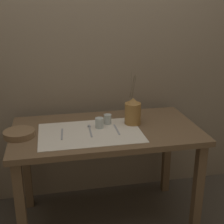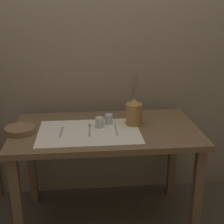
{
  "view_description": "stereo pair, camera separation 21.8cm",
  "coord_description": "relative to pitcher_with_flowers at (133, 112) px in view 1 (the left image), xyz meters",
  "views": [
    {
      "loc": [
        -0.37,
        -2.02,
        1.62
      ],
      "look_at": [
        0.05,
        0.0,
        0.9
      ],
      "focal_mm": 50.0,
      "sensor_mm": 36.0,
      "label": 1
    },
    {
      "loc": [
        -0.15,
        -2.05,
        1.62
      ],
      "look_at": [
        0.05,
        0.0,
        0.9
      ],
      "focal_mm": 50.0,
      "sensor_mm": 36.0,
      "label": 2
    }
  ],
  "objects": [
    {
      "name": "linen_cloth",
      "position": [
        -0.33,
        -0.11,
        -0.09
      ],
      "size": [
        0.7,
        0.46,
        0.0
      ],
      "color": "beige",
      "rests_on": "wooden_table"
    },
    {
      "name": "fork_inner",
      "position": [
        -0.14,
        -0.1,
        -0.09
      ],
      "size": [
        0.01,
        0.18,
        0.0
      ],
      "color": "#939399",
      "rests_on": "wooden_table"
    },
    {
      "name": "pitcher_with_flowers",
      "position": [
        0.0,
        0.0,
        0.0
      ],
      "size": [
        0.12,
        0.12,
        0.39
      ],
      "color": "olive",
      "rests_on": "wooden_table"
    },
    {
      "name": "ground_plane",
      "position": [
        -0.21,
        -0.05,
        -0.87
      ],
      "size": [
        12.0,
        12.0,
        0.0
      ],
      "primitive_type": "plane",
      "color": "#473F35"
    },
    {
      "name": "wooden_table",
      "position": [
        -0.21,
        -0.05,
        -0.2
      ],
      "size": [
        1.32,
        0.72,
        0.78
      ],
      "color": "brown",
      "rests_on": "ground_plane"
    },
    {
      "name": "wooden_bowl",
      "position": [
        -0.8,
        -0.07,
        -0.07
      ],
      "size": [
        0.21,
        0.21,
        0.04
      ],
      "color": "brown",
      "rests_on": "wooden_table"
    },
    {
      "name": "glass_tumbler_far",
      "position": [
        -0.18,
        0.03,
        -0.05
      ],
      "size": [
        0.06,
        0.06,
        0.07
      ],
      "color": "#B7C1BC",
      "rests_on": "wooden_table"
    },
    {
      "name": "spoon_outer",
      "position": [
        -0.32,
        -0.04,
        -0.09
      ],
      "size": [
        0.02,
        0.2,
        0.02
      ],
      "color": "#939399",
      "rests_on": "wooden_table"
    },
    {
      "name": "fork_outer",
      "position": [
        -0.52,
        -0.1,
        -0.09
      ],
      "size": [
        0.02,
        0.18,
        0.0
      ],
      "color": "#939399",
      "rests_on": "wooden_table"
    },
    {
      "name": "glass_tumbler_near",
      "position": [
        -0.25,
        -0.04,
        -0.05
      ],
      "size": [
        0.06,
        0.06,
        0.07
      ],
      "color": "#B7C1BC",
      "rests_on": "wooden_table"
    },
    {
      "name": "stone_wall_back",
      "position": [
        -0.21,
        0.42,
        0.33
      ],
      "size": [
        7.0,
        0.06,
        2.4
      ],
      "color": "gray",
      "rests_on": "ground_plane"
    }
  ]
}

